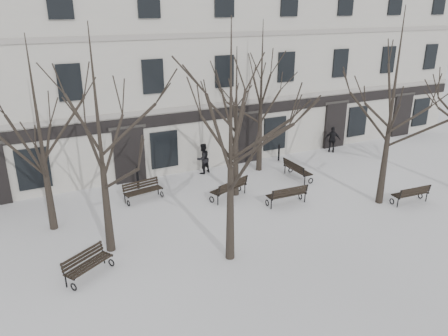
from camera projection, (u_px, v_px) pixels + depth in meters
ground at (268, 233)px, 17.86m from camera, size 100.00×100.00×0.00m
building at (159, 61)px, 26.78m from camera, size 40.40×10.20×11.40m
tree_0 at (97, 117)px, 14.80m from camera, size 5.80×5.80×8.28m
tree_1 at (231, 118)px, 14.24m from camera, size 5.92×5.92×8.45m
tree_2 at (395, 86)px, 18.69m from camera, size 6.13×6.13×8.76m
tree_4 at (37, 113)px, 16.50m from camera, size 5.47×5.47×7.82m
tree_5 at (236, 106)px, 19.92m from camera, size 4.94×4.94×7.06m
tree_6 at (261, 80)px, 22.92m from camera, size 5.67×5.67×8.10m
bench_0 at (87, 264)px, 14.84m from camera, size 1.82×1.46×0.89m
bench_1 at (287, 194)px, 20.19m from camera, size 1.95×0.79×0.96m
bench_2 at (411, 194)px, 20.33m from camera, size 1.87×0.81×0.92m
bench_3 at (143, 190)px, 20.71m from camera, size 1.92×0.96×0.93m
bench_4 at (230, 188)px, 20.85m from camera, size 2.10×1.34×1.01m
bench_5 at (297, 169)px, 23.26m from camera, size 0.71×1.93×0.97m
bollard_a at (138, 177)px, 21.94m from camera, size 0.15×0.15×1.18m
bollard_b at (279, 152)px, 25.95m from camera, size 0.13×0.13×1.01m
pedestrian_b at (203, 173)px, 24.20m from camera, size 1.00×0.88×1.70m
pedestrian_c at (331, 152)px, 27.67m from camera, size 1.02×0.89×1.65m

